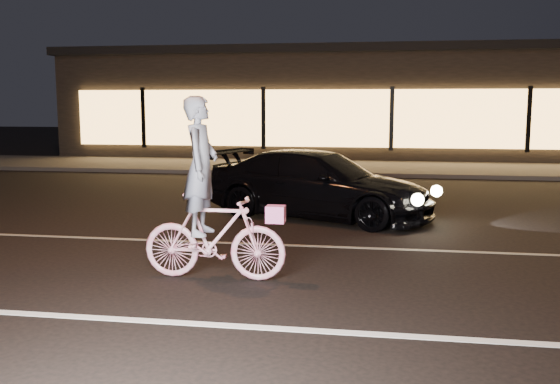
# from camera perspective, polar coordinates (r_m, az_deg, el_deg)

# --- Properties ---
(ground) EXTENTS (90.00, 90.00, 0.00)m
(ground) POSITION_cam_1_polar(r_m,az_deg,el_deg) (7.45, 11.27, -8.72)
(ground) COLOR black
(ground) RESTS_ON ground
(lane_stripe_near) EXTENTS (60.00, 0.12, 0.01)m
(lane_stripe_near) POSITION_cam_1_polar(r_m,az_deg,el_deg) (6.02, 11.73, -12.80)
(lane_stripe_near) COLOR silver
(lane_stripe_near) RESTS_ON ground
(lane_stripe_far) EXTENTS (60.00, 0.10, 0.01)m
(lane_stripe_far) POSITION_cam_1_polar(r_m,az_deg,el_deg) (9.38, 10.89, -5.17)
(lane_stripe_far) COLOR gray
(lane_stripe_far) RESTS_ON ground
(sidewalk) EXTENTS (30.00, 4.00, 0.12)m
(sidewalk) POSITION_cam_1_polar(r_m,az_deg,el_deg) (20.23, 10.12, 2.13)
(sidewalk) COLOR #383533
(sidewalk) RESTS_ON ground
(storefront) EXTENTS (25.40, 8.42, 4.20)m
(storefront) POSITION_cam_1_polar(r_m,az_deg,el_deg) (26.09, 10.09, 8.05)
(storefront) COLOR black
(storefront) RESTS_ON ground
(cyclist) EXTENTS (1.77, 0.61, 2.22)m
(cyclist) POSITION_cam_1_polar(r_m,az_deg,el_deg) (7.59, -6.36, -2.14)
(cyclist) COLOR #EC487B
(cyclist) RESTS_ON ground
(sedan) EXTENTS (4.66, 3.11, 1.25)m
(sedan) POSITION_cam_1_polar(r_m,az_deg,el_deg) (11.66, 3.59, 0.68)
(sedan) COLOR black
(sedan) RESTS_ON ground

